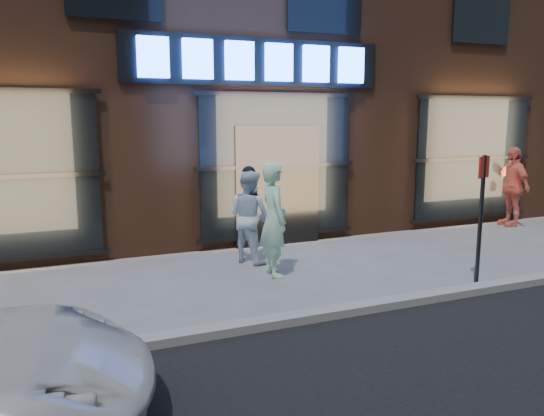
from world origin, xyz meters
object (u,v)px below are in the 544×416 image
at_px(sign_post, 481,208).
at_px(man_cap, 249,216).
at_px(passerby, 512,187).
at_px(man_bowtie, 274,220).

bearing_deg(sign_post, man_cap, 113.68).
bearing_deg(passerby, man_bowtie, -68.46).
distance_m(man_bowtie, sign_post, 3.19).
bearing_deg(man_cap, man_bowtie, 154.86).
distance_m(man_cap, passerby, 6.88).
bearing_deg(man_bowtie, sign_post, -119.58).
relative_size(man_bowtie, sign_post, 0.92).
bearing_deg(man_cap, sign_post, -163.76).
height_order(man_bowtie, man_cap, man_bowtie).
bearing_deg(sign_post, man_bowtie, 124.86).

